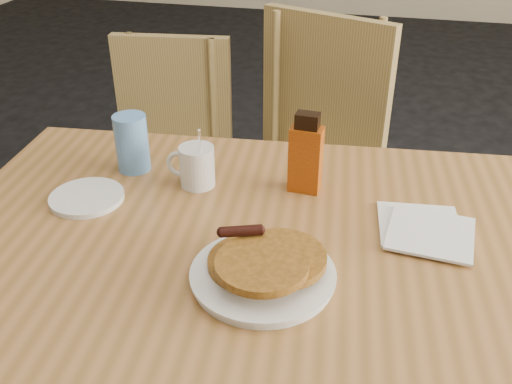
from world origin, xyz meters
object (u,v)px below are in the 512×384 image
at_px(main_table, 265,255).
at_px(chair_main_far, 317,149).
at_px(syrup_bottle, 306,155).
at_px(blue_tumbler, 132,143).
at_px(coffee_mug, 196,165).
at_px(chair_wall_extra, 167,146).
at_px(pancake_plate, 264,269).

bearing_deg(main_table, chair_main_far, 90.40).
bearing_deg(syrup_bottle, blue_tumbler, -176.10).
height_order(chair_main_far, coffee_mug, chair_main_far).
xyz_separation_m(chair_main_far, blue_tumbler, (-0.36, -0.53, 0.23)).
distance_m(chair_wall_extra, pancake_plate, 1.07).
bearing_deg(blue_tumbler, syrup_bottle, 0.34).
height_order(main_table, chair_wall_extra, chair_wall_extra).
bearing_deg(main_table, pancake_plate, -78.39).
bearing_deg(main_table, syrup_bottle, 79.18).
relative_size(chair_wall_extra, pancake_plate, 3.45).
height_order(chair_wall_extra, coffee_mug, coffee_mug).
relative_size(chair_main_far, syrup_bottle, 5.42).
relative_size(pancake_plate, syrup_bottle, 1.41).
height_order(main_table, blue_tumbler, blue_tumbler).
xyz_separation_m(main_table, chair_main_far, (-0.01, 0.73, -0.12)).
xyz_separation_m(pancake_plate, syrup_bottle, (0.02, 0.33, 0.06)).
xyz_separation_m(main_table, coffee_mug, (-0.20, 0.17, 0.09)).
height_order(coffee_mug, blue_tumbler, coffee_mug).
bearing_deg(chair_wall_extra, chair_main_far, -9.86).
bearing_deg(chair_main_far, pancake_plate, -66.12).
height_order(coffee_mug, syrup_bottle, syrup_bottle).
distance_m(main_table, blue_tumbler, 0.43).
distance_m(main_table, chair_main_far, 0.74).
bearing_deg(chair_wall_extra, main_table, -62.58).
xyz_separation_m(pancake_plate, blue_tumbler, (-0.39, 0.33, 0.04)).
relative_size(main_table, coffee_mug, 9.85).
xyz_separation_m(main_table, blue_tumbler, (-0.37, 0.21, 0.11)).
distance_m(chair_wall_extra, coffee_mug, 0.72).
distance_m(syrup_bottle, blue_tumbler, 0.41).
distance_m(chair_wall_extra, blue_tumbler, 0.64).
height_order(main_table, chair_main_far, chair_main_far).
bearing_deg(syrup_bottle, chair_main_far, 98.45).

